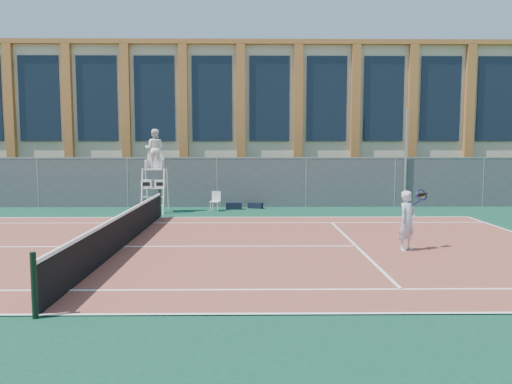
{
  "coord_description": "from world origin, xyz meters",
  "views": [
    {
      "loc": [
        3.48,
        -13.48,
        2.82
      ],
      "look_at": [
        3.68,
        3.0,
        1.24
      ],
      "focal_mm": 35.0,
      "sensor_mm": 36.0,
      "label": 1
    }
  ],
  "objects_px": {
    "steel_pole": "(406,158)",
    "plastic_chair": "(216,199)",
    "umpire_chair": "(154,151)",
    "tennis_player": "(408,220)"
  },
  "relations": [
    {
      "from": "plastic_chair",
      "to": "tennis_player",
      "type": "relative_size",
      "value": 0.52
    },
    {
      "from": "plastic_chair",
      "to": "umpire_chair",
      "type": "bearing_deg",
      "value": -169.15
    },
    {
      "from": "steel_pole",
      "to": "tennis_player",
      "type": "bearing_deg",
      "value": -106.81
    },
    {
      "from": "steel_pole",
      "to": "plastic_chair",
      "type": "height_order",
      "value": "steel_pole"
    },
    {
      "from": "steel_pole",
      "to": "umpire_chair",
      "type": "xyz_separation_m",
      "value": [
        -10.86,
        -1.65,
        0.34
      ]
    },
    {
      "from": "steel_pole",
      "to": "umpire_chair",
      "type": "height_order",
      "value": "steel_pole"
    },
    {
      "from": "tennis_player",
      "to": "plastic_chair",
      "type": "bearing_deg",
      "value": 124.69
    },
    {
      "from": "steel_pole",
      "to": "tennis_player",
      "type": "distance_m",
      "value": 9.78
    },
    {
      "from": "tennis_player",
      "to": "umpire_chair",
      "type": "bearing_deg",
      "value": 136.61
    },
    {
      "from": "steel_pole",
      "to": "plastic_chair",
      "type": "bearing_deg",
      "value": -171.99
    }
  ]
}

